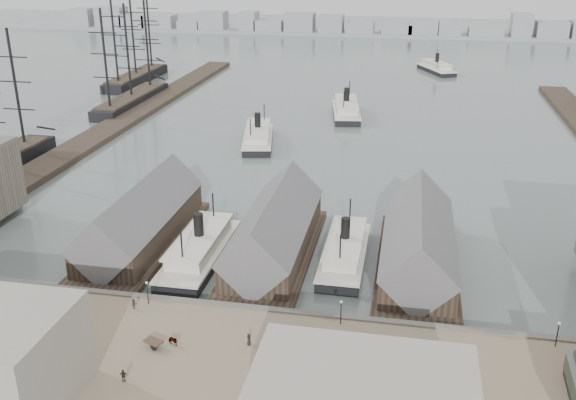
# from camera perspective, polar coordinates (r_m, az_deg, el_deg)

# --- Properties ---
(ground) EXTENTS (900.00, 900.00, 0.00)m
(ground) POSITION_cam_1_polar(r_m,az_deg,el_deg) (105.59, -3.11, -8.99)
(ground) COLOR #53615E
(ground) RESTS_ON ground
(quay) EXTENTS (180.00, 30.00, 2.00)m
(quay) POSITION_cam_1_polar(r_m,az_deg,el_deg) (89.03, -6.30, -14.88)
(quay) COLOR #786850
(quay) RESTS_ON ground
(seawall) EXTENTS (180.00, 1.20, 2.30)m
(seawall) POSITION_cam_1_polar(r_m,az_deg,el_deg) (100.69, -3.84, -9.91)
(seawall) COLOR #59544C
(seawall) RESTS_ON ground
(west_wharf) EXTENTS (10.00, 220.00, 1.60)m
(west_wharf) POSITION_cam_1_polar(r_m,az_deg,el_deg) (215.28, -14.51, 6.79)
(west_wharf) COLOR #2D231C
(west_wharf) RESTS_ON ground
(ferry_shed_west) EXTENTS (14.00, 42.00, 12.60)m
(ferry_shed_west) POSITION_cam_1_polar(r_m,az_deg,el_deg) (125.60, -12.89, -1.93)
(ferry_shed_west) COLOR #2D231C
(ferry_shed_west) RESTS_ON ground
(ferry_shed_center) EXTENTS (14.00, 42.00, 12.60)m
(ferry_shed_center) POSITION_cam_1_polar(r_m,az_deg,el_deg) (117.99, -1.20, -2.94)
(ferry_shed_center) COLOR #2D231C
(ferry_shed_center) RESTS_ON ground
(ferry_shed_east) EXTENTS (14.00, 42.00, 12.60)m
(ferry_shed_east) POSITION_cam_1_polar(r_m,az_deg,el_deg) (115.84, 11.51, -3.89)
(ferry_shed_east) COLOR #2D231C
(ferry_shed_east) RESTS_ON ground
(lamp_post_near_w) EXTENTS (0.44, 0.44, 3.92)m
(lamp_post_near_w) POSITION_cam_1_polar(r_m,az_deg,el_deg) (101.91, -12.42, -7.68)
(lamp_post_near_w) COLOR black
(lamp_post_near_w) RESTS_ON quay
(lamp_post_near_e) EXTENTS (0.44, 0.44, 3.92)m
(lamp_post_near_e) POSITION_cam_1_polar(r_m,az_deg,el_deg) (95.01, 4.74, -9.53)
(lamp_post_near_e) COLOR black
(lamp_post_near_e) RESTS_ON quay
(lamp_post_far_e) EXTENTS (0.44, 0.44, 3.92)m
(lamp_post_far_e) POSITION_cam_1_polar(r_m,az_deg,el_deg) (97.30, 22.89, -10.56)
(lamp_post_far_e) COLOR black
(lamp_post_far_e) RESTS_ON quay
(far_shore) EXTENTS (500.00, 40.00, 15.72)m
(far_shore) POSITION_cam_1_polar(r_m,az_deg,el_deg) (425.70, 7.73, 14.84)
(far_shore) COLOR gray
(far_shore) RESTS_ON ground
(ferry_docked_west) EXTENTS (8.28, 27.59, 9.85)m
(ferry_docked_west) POSITION_cam_1_polar(r_m,az_deg,el_deg) (118.31, -7.84, -4.33)
(ferry_docked_west) COLOR black
(ferry_docked_west) RESTS_ON ground
(ferry_docked_east) EXTENTS (7.64, 25.46, 9.09)m
(ferry_docked_east) POSITION_cam_1_polar(r_m,az_deg,el_deg) (117.49, 5.06, -4.49)
(ferry_docked_east) COLOR black
(ferry_docked_east) RESTS_ON ground
(ferry_open_near) EXTENTS (13.20, 28.12, 9.66)m
(ferry_open_near) POSITION_cam_1_polar(r_m,az_deg,el_deg) (186.85, -2.70, 5.69)
(ferry_open_near) COLOR black
(ferry_open_near) RESTS_ON ground
(ferry_open_mid) EXTENTS (12.69, 29.43, 10.17)m
(ferry_open_mid) POSITION_cam_1_polar(r_m,az_deg,el_deg) (218.67, 5.20, 8.05)
(ferry_open_mid) COLOR black
(ferry_open_mid) RESTS_ON ground
(ferry_open_far) EXTENTS (17.65, 26.58, 9.18)m
(ferry_open_far) POSITION_cam_1_polar(r_m,az_deg,el_deg) (303.00, 13.06, 11.39)
(ferry_open_far) COLOR black
(ferry_open_far) RESTS_ON ground
(sailing_ship_mid) EXTENTS (8.61, 49.72, 35.38)m
(sailing_ship_mid) POSITION_cam_1_polar(r_m,az_deg,el_deg) (239.15, -13.71, 8.75)
(sailing_ship_mid) COLOR black
(sailing_ship_mid) RESTS_ON ground
(sailing_ship_far) EXTENTS (8.85, 49.15, 36.37)m
(sailing_ship_far) POSITION_cam_1_polar(r_m,az_deg,el_deg) (280.39, -13.33, 10.66)
(sailing_ship_far) COLOR black
(sailing_ship_far) RESTS_ON ground
(horse_cart_center) EXTENTS (4.90, 2.81, 1.53)m
(horse_cart_center) POSITION_cam_1_polar(r_m,az_deg,el_deg) (92.48, -10.78, -12.26)
(horse_cart_center) COLOR black
(horse_cart_center) RESTS_ON quay
(horse_cart_right) EXTENTS (4.72, 1.89, 1.72)m
(horse_cart_right) POSITION_cam_1_polar(r_m,az_deg,el_deg) (81.57, 5.20, -17.12)
(horse_cart_right) COLOR black
(horse_cart_right) RESTS_ON quay
(pedestrian_2) EXTENTS (1.12, 1.17, 1.60)m
(pedestrian_2) POSITION_cam_1_polar(r_m,az_deg,el_deg) (102.11, -13.56, -8.97)
(pedestrian_2) COLOR black
(pedestrian_2) RESTS_ON quay
(pedestrian_3) EXTENTS (1.12, 0.63, 1.81)m
(pedestrian_3) POSITION_cam_1_polar(r_m,az_deg,el_deg) (87.16, -14.41, -14.89)
(pedestrian_3) COLOR black
(pedestrian_3) RESTS_ON quay
(pedestrian_4) EXTENTS (0.87, 1.01, 1.75)m
(pedestrian_4) POSITION_cam_1_polar(r_m,az_deg,el_deg) (91.40, -3.50, -12.25)
(pedestrian_4) COLOR black
(pedestrian_4) RESTS_ON quay
(pedestrian_5) EXTENTS (0.72, 0.70, 1.60)m
(pedestrian_5) POSITION_cam_1_polar(r_m,az_deg,el_deg) (83.26, 3.69, -16.19)
(pedestrian_5) COLOR black
(pedestrian_5) RESTS_ON quay
(pedestrian_6) EXTENTS (0.86, 0.99, 1.74)m
(pedestrian_6) POSITION_cam_1_polar(r_m,az_deg,el_deg) (90.11, 8.97, -13.08)
(pedestrian_6) COLOR black
(pedestrian_6) RESTS_ON quay
(pedestrian_8) EXTENTS (0.47, 1.06, 1.78)m
(pedestrian_8) POSITION_cam_1_polar(r_m,az_deg,el_deg) (95.24, 23.64, -12.74)
(pedestrian_8) COLOR black
(pedestrian_8) RESTS_ON quay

